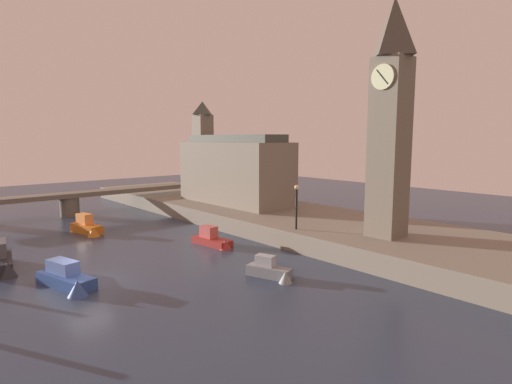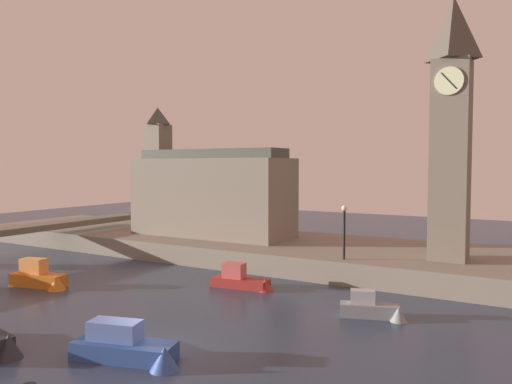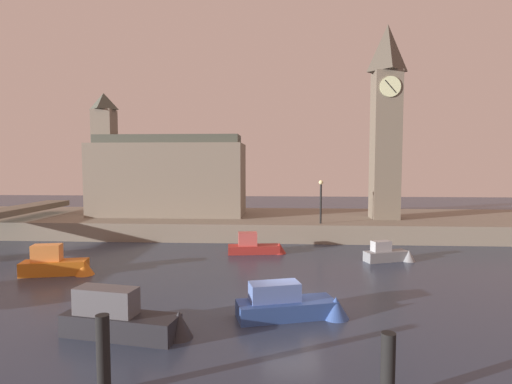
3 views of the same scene
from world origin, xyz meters
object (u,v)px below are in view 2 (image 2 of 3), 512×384
Objects in this scene: clock_tower at (451,124)px; boat_dinghy_red at (245,281)px; boat_patrol_orange at (41,277)px; parliament_hall at (208,192)px; streetlamp at (344,225)px; boat_tour_blue at (131,348)px; boat_cruiser_grey at (373,309)px.

boat_dinghy_red is at bearing -143.90° from clock_tower.
clock_tower is 27.49m from boat_patrol_orange.
streetlamp is at bearing -18.41° from parliament_hall.
boat_tour_blue is 1.16× the size of boat_patrol_orange.
streetlamp reaches higher than boat_dinghy_red.
parliament_hall is 3.24× the size of boat_dinghy_red.
parliament_hall is at bearing 83.26° from boat_patrol_orange.
clock_tower is 1.18× the size of parliament_hall.
boat_tour_blue is at bearing -122.90° from boat_cruiser_grey.
parliament_hall is at bearing 161.59° from streetlamp.
streetlamp is (14.09, -4.69, -1.51)m from parliament_hall.
boat_dinghy_red is (-8.58, 1.83, -0.01)m from boat_cruiser_grey.
parliament_hall is 2.86× the size of boat_tour_blue.
boat_tour_blue is at bearing -113.47° from clock_tower.
boat_tour_blue is at bearing -99.27° from streetlamp.
clock_tower is 4.79× the size of boat_cruiser_grey.
parliament_hall reaches higher than boat_dinghy_red.
boat_tour_blue is at bearing -23.30° from boat_patrol_orange.
streetlamp is at bearing 80.73° from boat_tour_blue.
clock_tower reaches higher than boat_patrol_orange.
boat_dinghy_red is 1.02× the size of boat_patrol_orange.
parliament_hall is 4.03× the size of streetlamp.
boat_patrol_orange is (-13.23, 5.70, 0.08)m from boat_tour_blue.
clock_tower is at bearing 66.53° from boat_tour_blue.
boat_patrol_orange is at bearing 156.70° from boat_tour_blue.
parliament_hall is at bearing 118.57° from boat_tour_blue.
streetlamp is 8.04m from boat_cruiser_grey.
boat_patrol_orange is at bearing -147.45° from clock_tower.
boat_patrol_orange is at bearing -151.12° from boat_dinghy_red.
streetlamp is (-5.84, -3.27, -6.43)m from clock_tower.
clock_tower is 9.28m from streetlamp.
clock_tower is 3.84× the size of boat_dinghy_red.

